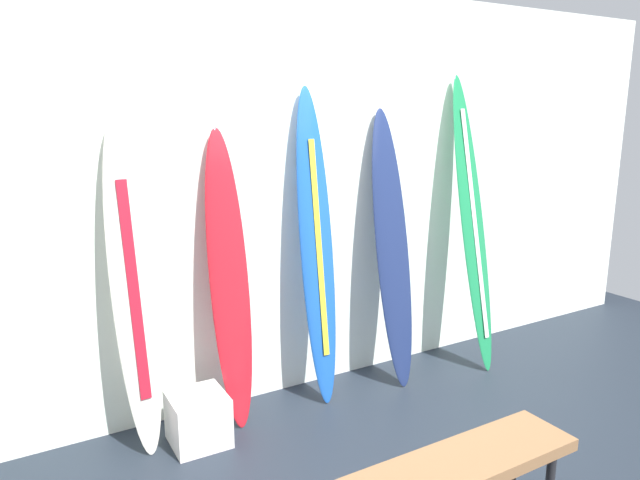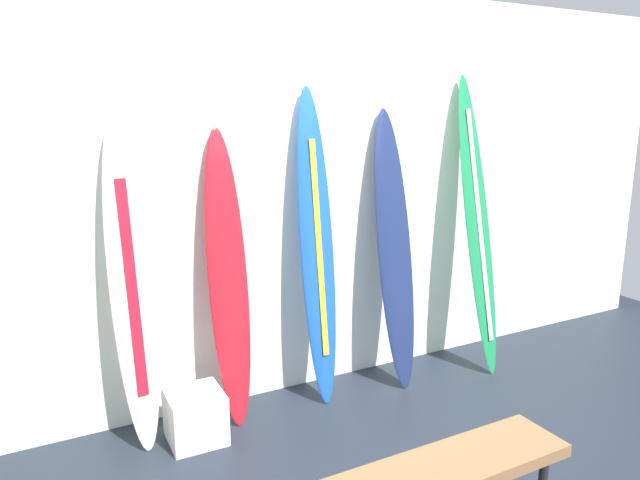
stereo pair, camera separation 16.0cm
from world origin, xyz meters
name	(u,v)px [view 1 (the left image)]	position (x,y,z in m)	size (l,w,h in m)	color
ground	(403,470)	(0.00, 0.00, -0.02)	(8.00, 8.00, 0.04)	#1F2631
wall_back	(294,195)	(0.00, 1.30, 1.40)	(7.20, 0.20, 2.80)	silver
surfboard_ivory	(133,290)	(-1.21, 0.99, 0.97)	(0.27, 0.36, 1.95)	silver
surfboard_crimson	(229,280)	(-0.62, 1.00, 0.94)	(0.27, 0.37, 1.89)	red
surfboard_cobalt	(317,250)	(0.01, 0.99, 1.06)	(0.25, 0.37, 2.15)	#1A51B0
surfboard_navy	(392,249)	(0.62, 0.96, 1.00)	(0.29, 0.45, 2.00)	navy
surfboard_emerald	(473,224)	(1.34, 0.90, 1.13)	(0.24, 0.55, 2.25)	#1B7E48
display_block_left	(198,419)	(-0.92, 0.83, 0.16)	(0.34, 0.34, 0.31)	white
bench	(463,469)	(-0.15, -0.60, 0.39)	(1.18, 0.33, 0.44)	brown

